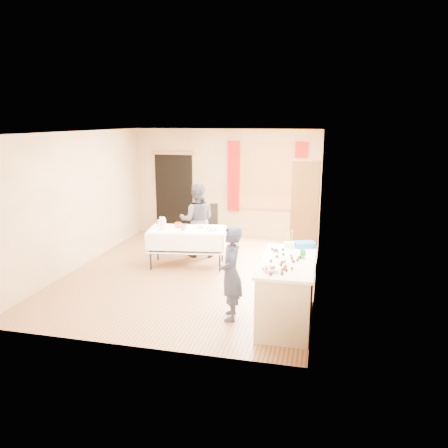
% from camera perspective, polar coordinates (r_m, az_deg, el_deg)
% --- Properties ---
extents(floor, '(4.50, 5.50, 0.02)m').
position_cam_1_polar(floor, '(8.25, -4.15, -6.53)').
color(floor, '#9E7047').
rests_on(floor, ground).
extents(ceiling, '(4.50, 5.50, 0.02)m').
position_cam_1_polar(ceiling, '(7.75, -4.49, 11.98)').
color(ceiling, white).
rests_on(ceiling, floor).
extents(wall_back, '(4.50, 0.02, 2.60)m').
position_cam_1_polar(wall_back, '(10.52, 0.19, 5.26)').
color(wall_back, tan).
rests_on(wall_back, floor).
extents(wall_front, '(4.50, 0.02, 2.60)m').
position_cam_1_polar(wall_front, '(5.40, -13.10, -3.12)').
color(wall_front, tan).
rests_on(wall_front, floor).
extents(wall_left, '(0.02, 5.50, 2.60)m').
position_cam_1_polar(wall_left, '(8.83, -18.47, 2.96)').
color(wall_left, tan).
rests_on(wall_left, floor).
extents(wall_right, '(0.02, 5.50, 2.60)m').
position_cam_1_polar(wall_right, '(7.54, 12.31, 1.63)').
color(wall_right, tan).
rests_on(wall_right, floor).
extents(window_frame, '(1.32, 0.06, 1.52)m').
position_cam_1_polar(window_frame, '(10.28, 5.61, 6.12)').
color(window_frame, olive).
rests_on(window_frame, wall_back).
extents(window_pane, '(1.20, 0.02, 1.40)m').
position_cam_1_polar(window_pane, '(10.27, 5.60, 6.11)').
color(window_pane, white).
rests_on(window_pane, wall_back).
extents(curtain_left, '(0.28, 0.06, 1.65)m').
position_cam_1_polar(curtain_left, '(10.36, 1.28, 6.24)').
color(curtain_left, maroon).
rests_on(curtain_left, wall_back).
extents(curtain_right, '(0.28, 0.06, 1.65)m').
position_cam_1_polar(curtain_right, '(10.16, 9.96, 5.89)').
color(curtain_right, maroon).
rests_on(curtain_right, wall_back).
extents(doorway, '(0.95, 0.04, 2.00)m').
position_cam_1_polar(doorway, '(10.90, -6.53, 3.86)').
color(doorway, black).
rests_on(doorway, floor).
extents(door_lintel, '(1.05, 0.06, 0.08)m').
position_cam_1_polar(door_lintel, '(10.75, -6.73, 9.20)').
color(door_lintel, olive).
rests_on(door_lintel, wall_back).
extents(cabinet, '(0.50, 0.60, 2.08)m').
position_cam_1_polar(cabinet, '(8.45, 10.51, 1.19)').
color(cabinet, brown).
rests_on(cabinet, floor).
extents(counter, '(0.75, 1.59, 0.91)m').
position_cam_1_polar(counter, '(6.30, 8.21, -8.64)').
color(counter, beige).
rests_on(counter, floor).
extents(party_table, '(1.59, 0.98, 0.75)m').
position_cam_1_polar(party_table, '(8.56, -4.83, -2.58)').
color(party_table, black).
rests_on(party_table, floor).
extents(chair, '(0.54, 0.54, 1.01)m').
position_cam_1_polar(chair, '(9.62, -1.91, -1.63)').
color(chair, black).
rests_on(chair, floor).
extents(girl, '(0.63, 0.52, 1.37)m').
position_cam_1_polar(girl, '(6.23, 0.93, -6.45)').
color(girl, '#202542').
rests_on(girl, floor).
extents(woman, '(1.02, 0.93, 1.54)m').
position_cam_1_polar(woman, '(9.10, -3.52, 0.52)').
color(woman, black).
rests_on(woman, floor).
extents(soda_can, '(0.07, 0.07, 0.12)m').
position_cam_1_polar(soda_can, '(6.23, 10.21, -3.91)').
color(soda_can, '#108827').
rests_on(soda_can, counter).
extents(mixing_bowl, '(0.29, 0.29, 0.05)m').
position_cam_1_polar(mixing_bowl, '(5.67, 6.13, -5.93)').
color(mixing_bowl, white).
rests_on(mixing_bowl, counter).
extents(foam_block, '(0.17, 0.14, 0.08)m').
position_cam_1_polar(foam_block, '(6.74, 8.51, -2.70)').
color(foam_block, white).
rests_on(foam_block, counter).
extents(blue_basket, '(0.35, 0.29, 0.08)m').
position_cam_1_polar(blue_basket, '(6.79, 10.51, -2.64)').
color(blue_basket, blue).
rests_on(blue_basket, counter).
extents(pitcher, '(0.14, 0.14, 0.22)m').
position_cam_1_polar(pitcher, '(8.43, -7.96, -0.00)').
color(pitcher, silver).
rests_on(pitcher, party_table).
extents(cup_red, '(0.20, 0.20, 0.10)m').
position_cam_1_polar(cup_red, '(8.58, -6.00, -0.12)').
color(cup_red, '#E44322').
rests_on(cup_red, party_table).
extents(cup_rainbow, '(0.16, 0.16, 0.12)m').
position_cam_1_polar(cup_rainbow, '(8.34, -5.35, -0.43)').
color(cup_rainbow, red).
rests_on(cup_rainbow, party_table).
extents(small_bowl, '(0.22, 0.22, 0.05)m').
position_cam_1_polar(small_bowl, '(8.54, -2.92, -0.30)').
color(small_bowl, white).
rests_on(small_bowl, party_table).
extents(pastry_tray, '(0.30, 0.24, 0.02)m').
position_cam_1_polar(pastry_tray, '(8.32, -1.66, -0.77)').
color(pastry_tray, white).
rests_on(pastry_tray, party_table).
extents(bottle, '(0.12, 0.12, 0.19)m').
position_cam_1_polar(bottle, '(8.74, -8.31, 0.36)').
color(bottle, white).
rests_on(bottle, party_table).
extents(cake_balls, '(0.53, 1.14, 0.04)m').
position_cam_1_polar(cake_balls, '(6.05, 7.72, -4.74)').
color(cake_balls, '#3F2314').
rests_on(cake_balls, counter).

